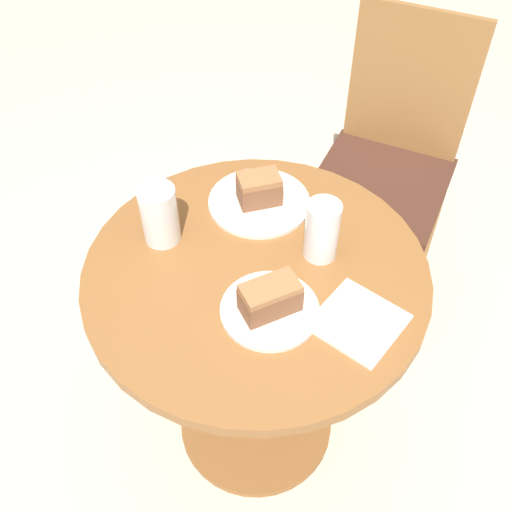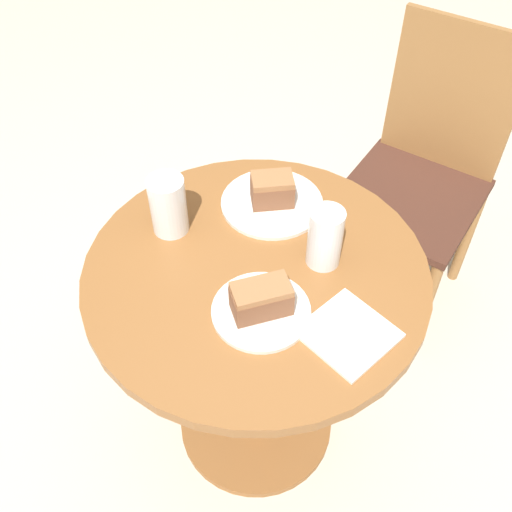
{
  "view_description": "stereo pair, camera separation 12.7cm",
  "coord_description": "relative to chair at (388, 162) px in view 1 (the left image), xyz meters",
  "views": [
    {
      "loc": [
        0.45,
        -0.74,
        1.7
      ],
      "look_at": [
        0.0,
        0.0,
        0.76
      ],
      "focal_mm": 42.0,
      "sensor_mm": 36.0,
      "label": 1
    },
    {
      "loc": [
        0.55,
        -0.66,
        1.7
      ],
      "look_at": [
        0.0,
        0.0,
        0.76
      ],
      "focal_mm": 42.0,
      "sensor_mm": 36.0,
      "label": 2
    }
  ],
  "objects": [
    {
      "name": "chair",
      "position": [
        0.0,
        0.0,
        0.0
      ],
      "size": [
        0.45,
        0.48,
        0.94
      ],
      "rotation": [
        0.0,
        0.0,
        0.11
      ],
      "color": "olive",
      "rests_on": "ground_plane"
    },
    {
      "name": "plate_near",
      "position": [
        -0.12,
        -0.6,
        0.24
      ],
      "size": [
        0.25,
        0.25,
        0.01
      ],
      "color": "silver",
      "rests_on": "table"
    },
    {
      "name": "napkin_stack",
      "position": [
        0.23,
        -0.8,
        0.24
      ],
      "size": [
        0.18,
        0.18,
        0.01
      ],
      "rotation": [
        0.0,
        0.0,
        -0.14
      ],
      "color": "white",
      "rests_on": "table"
    },
    {
      "name": "glass_lemonade",
      "position": [
        -0.25,
        -0.81,
        0.3
      ],
      "size": [
        0.08,
        0.08,
        0.14
      ],
      "color": "silver",
      "rests_on": "table"
    },
    {
      "name": "plate_far",
      "position": [
        0.06,
        -0.87,
        0.24
      ],
      "size": [
        0.2,
        0.2,
        0.01
      ],
      "color": "silver",
      "rests_on": "table"
    },
    {
      "name": "cake_slice_near",
      "position": [
        -0.12,
        -0.6,
        0.28
      ],
      "size": [
        0.12,
        0.12,
        0.07
      ],
      "rotation": [
        0.0,
        0.0,
        2.38
      ],
      "color": "brown",
      "rests_on": "plate_near"
    },
    {
      "name": "glass_water",
      "position": [
        0.08,
        -0.67,
        0.3
      ],
      "size": [
        0.08,
        0.08,
        0.14
      ],
      "color": "silver",
      "rests_on": "table"
    },
    {
      "name": "table",
      "position": [
        -0.02,
        -0.78,
        0.04
      ],
      "size": [
        0.76,
        0.76,
        0.72
      ],
      "color": "brown",
      "rests_on": "ground_plane"
    },
    {
      "name": "cake_slice_far",
      "position": [
        0.06,
        -0.87,
        0.28
      ],
      "size": [
        0.12,
        0.13,
        0.07
      ],
      "rotation": [
        0.0,
        0.0,
        2.56
      ],
      "color": "brown",
      "rests_on": "plate_far"
    },
    {
      "name": "ground_plane",
      "position": [
        -0.02,
        -0.78,
        -0.49
      ],
      "size": [
        8.0,
        8.0,
        0.0
      ],
      "primitive_type": "plane",
      "color": "beige"
    }
  ]
}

